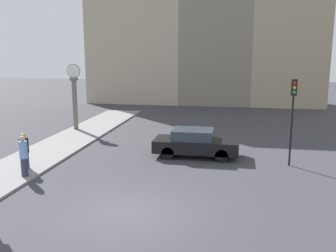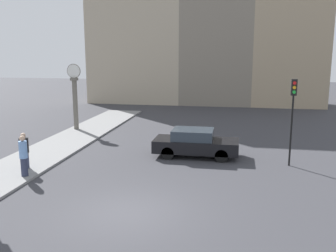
# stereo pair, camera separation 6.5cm
# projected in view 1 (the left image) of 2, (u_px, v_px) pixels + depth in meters

# --- Properties ---
(ground_plane) EXTENTS (120.00, 120.00, 0.00)m
(ground_plane) POSITION_uv_depth(u_px,v_px,m) (128.00, 213.00, 12.72)
(ground_plane) COLOR #38383D
(sidewalk_corner) EXTENTS (3.05, 23.00, 0.11)m
(sidewalk_corner) POSITION_uv_depth(u_px,v_px,m) (70.00, 140.00, 23.01)
(sidewalk_corner) COLOR gray
(sidewalk_corner) RESTS_ON ground_plane
(building_row) EXTENTS (24.01, 5.00, 18.76)m
(building_row) POSITION_uv_depth(u_px,v_px,m) (200.00, 18.00, 38.17)
(building_row) COLOR #B7A88E
(building_row) RESTS_ON ground_plane
(sedan_car) EXTENTS (4.36, 1.82, 1.44)m
(sedan_car) POSITION_uv_depth(u_px,v_px,m) (195.00, 143.00, 19.44)
(sedan_car) COLOR black
(sedan_car) RESTS_ON ground_plane
(traffic_light_far) EXTENTS (0.26, 0.24, 4.15)m
(traffic_light_far) POSITION_uv_depth(u_px,v_px,m) (293.00, 105.00, 17.44)
(traffic_light_far) COLOR black
(traffic_light_far) RESTS_ON ground_plane
(street_clock) EXTENTS (0.96, 0.42, 4.48)m
(street_clock) POSITION_uv_depth(u_px,v_px,m) (75.00, 97.00, 25.56)
(street_clock) COLOR #666056
(street_clock) RESTS_ON sidewalk_corner
(pedestrian_black_jacket) EXTENTS (0.42, 0.42, 1.66)m
(pedestrian_black_jacket) POSITION_uv_depth(u_px,v_px,m) (24.00, 151.00, 17.09)
(pedestrian_black_jacket) COLOR #2D334C
(pedestrian_black_jacket) RESTS_ON sidewalk_corner
(pedestrian_blue_stripe) EXTENTS (0.34, 0.34, 1.78)m
(pedestrian_blue_stripe) POSITION_uv_depth(u_px,v_px,m) (24.00, 156.00, 16.00)
(pedestrian_blue_stripe) COLOR #2D334C
(pedestrian_blue_stripe) RESTS_ON sidewalk_corner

